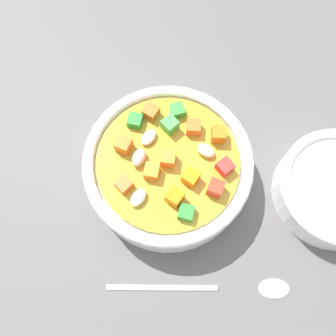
% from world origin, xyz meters
% --- Properties ---
extents(ground_plane, '(1.40, 1.40, 0.02)m').
position_xyz_m(ground_plane, '(0.00, 0.00, -0.01)').
color(ground_plane, '#565451').
extents(soup_bowl_main, '(0.18, 0.18, 0.07)m').
position_xyz_m(soup_bowl_main, '(-0.00, -0.00, 0.03)').
color(soup_bowl_main, white).
rests_on(soup_bowl_main, ground_plane).
extents(spoon, '(0.20, 0.02, 0.01)m').
position_xyz_m(spoon, '(-0.07, 0.13, 0.00)').
color(spoon, silver).
rests_on(spoon, ground_plane).
extents(side_bowl_small, '(0.13, 0.13, 0.05)m').
position_xyz_m(side_bowl_small, '(-0.19, 0.01, 0.02)').
color(side_bowl_small, white).
rests_on(side_bowl_small, ground_plane).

